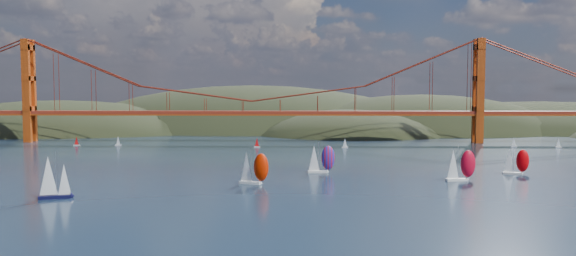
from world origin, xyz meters
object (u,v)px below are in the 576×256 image
Objects in this scene: sloop_navy at (53,178)px; racer_rwb at (321,158)px; racer_0 at (253,168)px; racer_2 at (515,161)px; racer_1 at (460,165)px.

sloop_navy is 1.18× the size of racer_rwb.
sloop_navy reaches higher than racer_rwb.
sloop_navy is 1.17× the size of racer_0.
sloop_navy is at bearing -152.85° from racer_2.
sloop_navy is at bearing -137.05° from racer_0.
sloop_navy is 118.03m from racer_1.
racer_2 is 64.98m from racer_rwb.
racer_2 is (22.27, 13.70, -0.63)m from racer_1.
racer_rwb is (-42.67, 15.78, -0.15)m from racer_1.
racer_1 is 1.14× the size of racer_2.
racer_2 is at bearing 31.58° from racer_0.
racer_2 is at bearing -2.56° from racer_rwb.
racer_rwb is at bearing 65.29° from racer_0.
racer_0 is 0.98× the size of racer_1.
racer_rwb is (21.08, 22.80, -0.03)m from racer_0.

